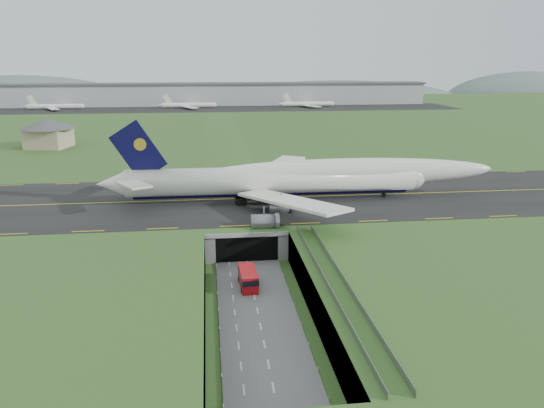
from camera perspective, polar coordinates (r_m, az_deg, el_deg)
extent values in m
plane|color=#2F5120|center=(95.43, -2.32, -8.03)|extent=(900.00, 900.00, 0.00)
cube|color=gray|center=(94.28, -2.34, -6.36)|extent=(800.00, 800.00, 6.00)
cube|color=slate|center=(88.58, -1.92, -9.88)|extent=(12.00, 75.00, 0.20)
cube|color=black|center=(124.66, -3.59, 0.55)|extent=(800.00, 44.00, 0.18)
cube|color=gray|center=(111.37, -3.15, -1.57)|extent=(16.00, 22.00, 1.00)
cube|color=gray|center=(111.92, -6.71, -2.91)|extent=(2.00, 22.00, 6.00)
cube|color=gray|center=(112.76, 0.42, -2.66)|extent=(2.00, 22.00, 6.00)
cube|color=black|center=(107.55, -2.94, -3.86)|extent=(12.00, 12.00, 5.00)
cube|color=#A8A8A3|center=(100.84, -2.72, -3.32)|extent=(17.00, 0.50, 0.80)
cube|color=#A8A8A3|center=(77.99, 6.95, -9.03)|extent=(3.00, 53.00, 0.50)
cube|color=gray|center=(77.37, 5.95, -8.59)|extent=(0.06, 53.00, 1.00)
cube|color=gray|center=(78.01, 7.98, -8.46)|extent=(0.06, 53.00, 1.00)
cylinder|color=#A8A8A3|center=(61.51, 11.87, -19.74)|extent=(0.90, 0.90, 5.60)
cylinder|color=#A8A8A3|center=(71.17, 8.73, -14.34)|extent=(0.90, 0.90, 5.60)
cylinder|color=#A8A8A3|center=(81.45, 6.46, -10.24)|extent=(0.90, 0.90, 5.60)
cylinder|color=#A8A8A3|center=(92.14, 4.75, -7.06)|extent=(0.90, 0.90, 5.60)
cylinder|color=white|center=(121.51, 0.07, 2.60)|extent=(66.27, 6.90, 6.23)
sphere|color=white|center=(129.37, 14.82, 2.87)|extent=(6.17, 6.17, 6.11)
cone|color=white|center=(122.91, -16.88, 2.08)|extent=(6.87, 5.99, 5.92)
ellipsoid|color=white|center=(124.43, 8.29, 3.40)|extent=(69.83, 6.43, 6.54)
ellipsoid|color=black|center=(128.86, 14.44, 3.20)|extent=(4.39, 2.77, 2.18)
cylinder|color=black|center=(122.06, 0.07, 1.49)|extent=(62.92, 3.25, 2.62)
cube|color=white|center=(137.06, 0.15, 3.65)|extent=(20.71, 28.59, 2.62)
cube|color=white|center=(128.74, -13.80, 3.54)|extent=(8.97, 11.51, 1.00)
cube|color=white|center=(106.98, 2.04, 0.29)|extent=(20.27, 28.76, 2.62)
cube|color=white|center=(114.60, -14.69, 2.06)|extent=(8.83, 11.53, 1.00)
cube|color=black|center=(120.51, -14.17, 5.56)|extent=(12.39, 0.71, 13.78)
cylinder|color=gold|center=(120.21, -13.99, 6.26)|extent=(2.73, 0.71, 2.73)
cylinder|color=slate|center=(131.44, -0.08, 1.79)|extent=(5.10, 3.26, 3.21)
cylinder|color=slate|center=(140.97, -2.39, 2.71)|extent=(5.10, 3.26, 3.21)
cylinder|color=slate|center=(113.66, 0.94, -0.38)|extent=(5.10, 3.26, 3.21)
cylinder|color=slate|center=(103.43, -0.87, -1.98)|extent=(5.10, 3.26, 3.21)
cylinder|color=black|center=(128.13, 11.92, 0.94)|extent=(1.08, 0.50, 1.07)
cube|color=black|center=(122.10, -1.97, 0.63)|extent=(5.91, 6.87, 1.36)
cube|color=#B70C12|center=(91.36, -2.60, -7.99)|extent=(3.06, 7.51, 2.96)
cube|color=black|center=(91.13, -2.60, -7.64)|extent=(3.12, 7.61, 0.99)
cube|color=black|center=(91.86, -2.59, -8.69)|extent=(2.84, 7.01, 0.49)
cylinder|color=black|center=(89.46, -3.23, -9.32)|extent=(0.38, 0.90, 0.89)
cylinder|color=black|center=(93.95, -3.55, -8.08)|extent=(0.38, 0.90, 0.89)
cylinder|color=black|center=(89.72, -1.58, -9.22)|extent=(0.38, 0.90, 0.89)
cylinder|color=black|center=(94.20, -1.98, -7.99)|extent=(0.38, 0.90, 0.89)
cube|color=tan|center=(213.83, -22.87, 6.55)|extent=(15.99, 15.99, 7.20)
cone|color=#4C4C51|center=(213.18, -23.02, 7.98)|extent=(23.45, 23.45, 3.60)
cube|color=#B2B2B2|center=(388.19, -6.03, 11.65)|extent=(300.00, 22.00, 15.00)
cube|color=#4C4C51|center=(387.79, -6.06, 12.75)|extent=(302.00, 24.00, 1.20)
cube|color=black|center=(358.83, -5.91, 10.18)|extent=(320.00, 50.00, 0.08)
cylinder|color=white|center=(376.55, -22.31, 9.68)|extent=(34.00, 3.20, 3.20)
cylinder|color=white|center=(363.78, -8.95, 10.47)|extent=(34.00, 3.20, 3.20)
cylinder|color=white|center=(369.96, 3.83, 10.69)|extent=(34.00, 3.20, 3.20)
ellipsoid|color=slate|center=(547.20, -25.73, 9.45)|extent=(220.00, 77.00, 56.00)
ellipsoid|color=slate|center=(534.30, 6.95, 10.72)|extent=(260.00, 91.00, 44.00)
ellipsoid|color=slate|center=(613.33, 25.71, 9.93)|extent=(180.00, 63.00, 60.00)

